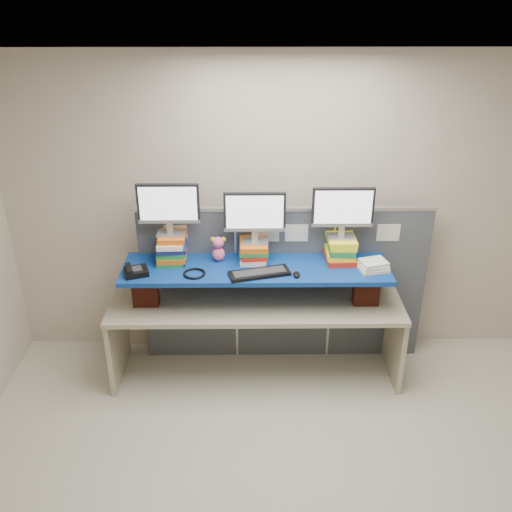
{
  "coord_description": "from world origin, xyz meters",
  "views": [
    {
      "loc": [
        -0.29,
        -2.75,
        3.36
      ],
      "look_at": [
        -0.25,
        1.5,
        1.21
      ],
      "focal_mm": 40.0,
      "sensor_mm": 36.0,
      "label": 1
    }
  ],
  "objects_px": {
    "monitor_left": "(168,206)",
    "desk_phone": "(135,271)",
    "blue_board": "(256,269)",
    "monitor_right": "(343,210)",
    "desk": "(256,316)",
    "keyboard": "(259,273)",
    "monitor_center": "(255,215)"
  },
  "relations": [
    {
      "from": "monitor_right",
      "to": "keyboard",
      "type": "bearing_deg",
      "value": -159.23
    },
    {
      "from": "monitor_left",
      "to": "desk_phone",
      "type": "xyz_separation_m",
      "value": [
        -0.27,
        -0.24,
        -0.47
      ]
    },
    {
      "from": "blue_board",
      "to": "monitor_center",
      "type": "xyz_separation_m",
      "value": [
        -0.01,
        0.12,
        0.45
      ]
    },
    {
      "from": "monitor_center",
      "to": "monitor_right",
      "type": "relative_size",
      "value": 1.0
    },
    {
      "from": "monitor_right",
      "to": "desk_phone",
      "type": "bearing_deg",
      "value": -171.89
    },
    {
      "from": "monitor_center",
      "to": "keyboard",
      "type": "height_order",
      "value": "monitor_center"
    },
    {
      "from": "monitor_left",
      "to": "desk_phone",
      "type": "height_order",
      "value": "monitor_left"
    },
    {
      "from": "blue_board",
      "to": "monitor_left",
      "type": "xyz_separation_m",
      "value": [
        -0.72,
        0.12,
        0.52
      ]
    },
    {
      "from": "keyboard",
      "to": "monitor_center",
      "type": "bearing_deg",
      "value": 83.15
    },
    {
      "from": "desk",
      "to": "desk_phone",
      "type": "xyz_separation_m",
      "value": [
        -0.99,
        -0.13,
        0.52
      ]
    },
    {
      "from": "blue_board",
      "to": "monitor_left",
      "type": "relative_size",
      "value": 4.39
    },
    {
      "from": "monitor_center",
      "to": "keyboard",
      "type": "distance_m",
      "value": 0.49
    },
    {
      "from": "monitor_center",
      "to": "desk_phone",
      "type": "xyz_separation_m",
      "value": [
        -0.98,
        -0.25,
        -0.4
      ]
    },
    {
      "from": "desk_phone",
      "to": "keyboard",
      "type": "bearing_deg",
      "value": -20.1
    },
    {
      "from": "blue_board",
      "to": "monitor_right",
      "type": "height_order",
      "value": "monitor_right"
    },
    {
      "from": "desk",
      "to": "monitor_center",
      "type": "height_order",
      "value": "monitor_center"
    },
    {
      "from": "keyboard",
      "to": "monitor_left",
      "type": "bearing_deg",
      "value": 145.95
    },
    {
      "from": "blue_board",
      "to": "keyboard",
      "type": "distance_m",
      "value": 0.15
    },
    {
      "from": "monitor_left",
      "to": "monitor_right",
      "type": "relative_size",
      "value": 1.0
    },
    {
      "from": "desk",
      "to": "monitor_center",
      "type": "bearing_deg",
      "value": 94.6
    },
    {
      "from": "blue_board",
      "to": "desk_phone",
      "type": "height_order",
      "value": "desk_phone"
    },
    {
      "from": "monitor_center",
      "to": "keyboard",
      "type": "relative_size",
      "value": 0.98
    },
    {
      "from": "monitor_left",
      "to": "monitor_center",
      "type": "xyz_separation_m",
      "value": [
        0.71,
        0.0,
        -0.08
      ]
    },
    {
      "from": "blue_board",
      "to": "monitor_left",
      "type": "distance_m",
      "value": 0.9
    },
    {
      "from": "blue_board",
      "to": "monitor_left",
      "type": "bearing_deg",
      "value": 170.64
    },
    {
      "from": "desk",
      "to": "monitor_center",
      "type": "relative_size",
      "value": 4.94
    },
    {
      "from": "monitor_right",
      "to": "keyboard",
      "type": "xyz_separation_m",
      "value": [
        -0.69,
        -0.26,
        -0.45
      ]
    },
    {
      "from": "desk",
      "to": "monitor_left",
      "type": "bearing_deg",
      "value": 170.64
    },
    {
      "from": "desk",
      "to": "keyboard",
      "type": "relative_size",
      "value": 4.82
    },
    {
      "from": "blue_board",
      "to": "keyboard",
      "type": "xyz_separation_m",
      "value": [
        0.03,
        -0.14,
        0.04
      ]
    },
    {
      "from": "monitor_center",
      "to": "desk_phone",
      "type": "bearing_deg",
      "value": -166.06
    },
    {
      "from": "monitor_left",
      "to": "keyboard",
      "type": "relative_size",
      "value": 0.98
    }
  ]
}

